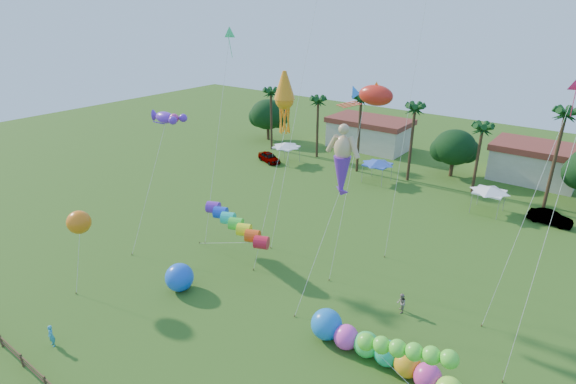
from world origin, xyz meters
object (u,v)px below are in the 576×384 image
Objects in this scene: car_a at (269,157)px; blue_ball at (179,277)px; caterpillar_inflatable at (376,350)px; spectator_b at (401,303)px; spectator_a at (51,336)px; car_b at (550,218)px.

blue_ball is at bearing -133.47° from car_a.
caterpillar_inflatable is at bearing -111.11° from car_a.
caterpillar_inflatable reaches higher than car_a.
caterpillar_inflatable reaches higher than spectator_b.
spectator_a reaches higher than spectator_b.
blue_ball is (-16.24, -2.30, 0.23)m from caterpillar_inflatable.
spectator_a is at bearing -71.57° from spectator_b.
caterpillar_inflatable is at bearing 37.10° from spectator_a.
spectator_b is at bearing 168.69° from car_b.
spectator_b is (17.21, 17.52, -0.01)m from spectator_a.
car_a is at bearing 116.64° from blue_ball.
blue_ball reaches higher than car_a.
blue_ball is at bearing 83.15° from spectator_a.
spectator_b is at bearing -105.22° from car_a.
car_a is 2.71× the size of spectator_b.
car_a is 40.70m from spectator_a.
blue_ball is at bearing 149.09° from car_b.
blue_ball reaches higher than car_b.
spectator_b is 17.37m from blue_ball.
car_b is at bearing 137.75° from spectator_b.
caterpillar_inflatable is 4.65× the size of blue_ball.
blue_ball is at bearing -169.61° from caterpillar_inflatable.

